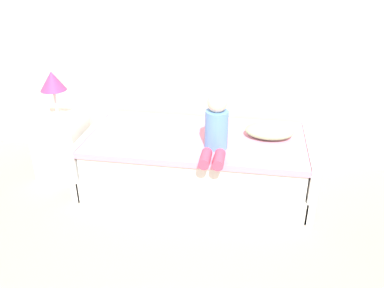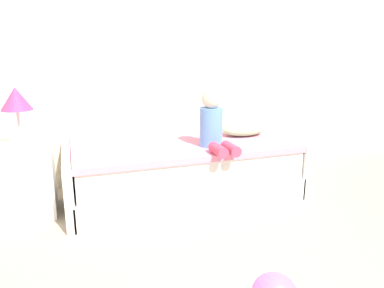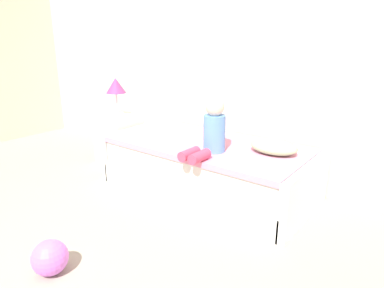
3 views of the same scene
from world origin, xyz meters
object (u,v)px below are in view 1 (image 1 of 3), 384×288
Objects in this scene: nightstand at (63,145)px; table_lamp at (53,83)px; bed at (196,161)px; pillow at (269,131)px; child_figure at (216,128)px.

table_lamp is at bearing 0.00° from nightstand.
table_lamp is at bearing 179.18° from bed.
pillow is (2.01, 0.08, 0.26)m from nightstand.
child_figure is at bearing -144.31° from pillow.
child_figure reaches higher than bed.
child_figure is at bearing -48.64° from bed.
nightstand is at bearing 170.92° from child_figure.
table_lamp reaches higher than child_figure.
table_lamp is at bearing -177.70° from pillow.
bed is 0.74m from pillow.
nightstand is at bearing 0.00° from table_lamp.
pillow is at bearing 2.30° from table_lamp.
pillow is (2.01, 0.08, -0.37)m from table_lamp.
nightstand is 0.64m from table_lamp.
table_lamp is 2.04m from pillow.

